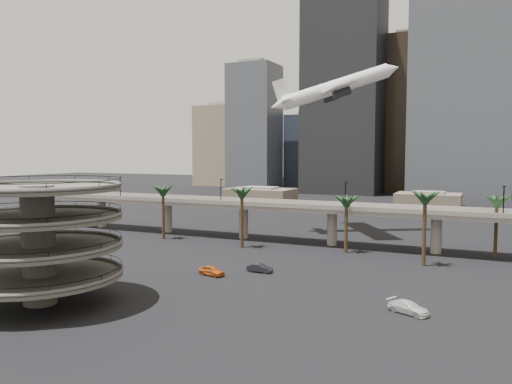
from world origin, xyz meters
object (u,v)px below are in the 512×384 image
at_px(parking_ramp, 38,232).
at_px(car_a, 212,271).
at_px(car_b, 260,268).
at_px(car_c, 409,307).
at_px(overpass, 286,210).
at_px(airborne_jet, 335,88).

distance_m(parking_ramp, car_a, 28.54).
xyz_separation_m(car_b, car_c, (26.50, -12.25, 0.06)).
bearing_deg(car_b, car_a, 131.00).
relative_size(overpass, car_a, 26.95).
bearing_deg(parking_ramp, car_c, 19.85).
height_order(parking_ramp, car_c, parking_ramp).
distance_m(car_a, car_c, 33.64).
xyz_separation_m(overpass, airborne_jet, (6.10, 18.37, 29.86)).
height_order(overpass, airborne_jet, airborne_jet).
distance_m(overpass, airborne_jet, 35.59).
height_order(car_a, car_b, car_a).
bearing_deg(car_b, parking_ramp, 146.50).
relative_size(parking_ramp, overpass, 0.17).
distance_m(car_a, car_b, 8.44).
distance_m(parking_ramp, overpass, 60.46).
height_order(overpass, car_c, overpass).
relative_size(overpass, car_c, 23.64).
bearing_deg(car_c, car_a, 103.10).
bearing_deg(overpass, parking_ramp, -102.43).
bearing_deg(parking_ramp, airborne_jet, 76.13).
xyz_separation_m(parking_ramp, car_a, (13.38, 23.54, -9.01)).
bearing_deg(airborne_jet, car_c, -96.18).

